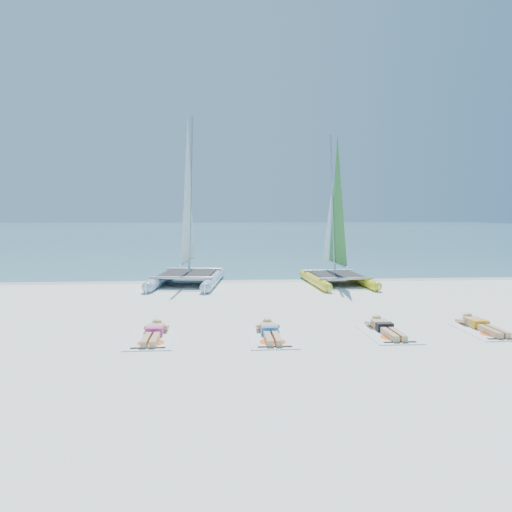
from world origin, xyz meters
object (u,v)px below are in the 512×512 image
Objects in this scene: towel_a at (153,339)px; sunbather_a at (154,332)px; catamaran_blue at (188,231)px; sunbather_b at (270,331)px; sunbather_d at (481,324)px; towel_c at (388,334)px; towel_b at (271,338)px; catamaran_yellow at (334,234)px; towel_d at (485,331)px; sunbather_c at (385,327)px.

sunbather_a is at bearing 90.00° from towel_a.
catamaran_blue reaches higher than sunbather_b.
sunbather_a is 1.00× the size of sunbather_d.
towel_c is at bearing 0.61° from towel_a.
towel_a is (-0.27, -8.45, -2.01)m from catamaran_blue.
towel_b is 2.67m from towel_c.
catamaran_yellow is 3.46× the size of sunbather_b.
towel_a is 1.07× the size of sunbather_d.
catamaran_yellow is 3.23× the size of towel_d.
towel_b is (-3.36, -8.47, -1.87)m from catamaran_yellow.
catamaran_yellow is 10.24m from sunbather_a.
sunbather_c reaches higher than towel_b.
sunbather_a and sunbather_b have the same top height.
sunbather_a reaches higher than towel_a.
towel_b and towel_c have the same top height.
sunbather_c reaches higher than towel_d.
towel_b is 1.00× the size of towel_d.
sunbather_c is (0.00, 0.19, 0.11)m from towel_c.
sunbather_a is at bearing 179.74° from towel_d.
sunbather_d is at bearing 2.53° from sunbather_c.
towel_a is 0.22m from sunbather_a.
sunbather_d is at bearing 3.03° from sunbather_b.
catamaran_blue reaches higher than catamaran_yellow.
catamaran_yellow is at bearing 101.44° from sunbather_d.
towel_a is at bearing -177.34° from sunbather_d.
towel_b is 2.69m from sunbather_c.
towel_b is at bearing -68.29° from catamaran_blue.
sunbather_c is (-0.70, -8.11, -1.76)m from catamaran_yellow.
towel_a and towel_b have the same top height.
sunbather_b is at bearing -179.18° from towel_d.
sunbather_b reaches higher than towel_a.
towel_d is at bearing -2.21° from sunbather_c.
sunbather_b is 2.67m from sunbather_c.
sunbather_a is (0.00, 0.19, 0.11)m from towel_a.
towel_c is at bearing -52.72° from catamaran_blue.
catamaran_yellow reaches higher than towel_a.
sunbather_c is at bearing -177.47° from sunbather_d.
towel_c is at bearing -90.00° from sunbather_c.
catamaran_blue reaches higher than sunbather_a.
towel_c is at bearing -1.50° from sunbather_a.
sunbather_c is at bearing 2.72° from towel_a.
sunbather_c reaches higher than towel_a.
sunbather_d reaches higher than towel_a.
sunbather_d is at bearing -41.31° from catamaran_blue.
sunbather_b is at bearing -176.97° from sunbather_d.
sunbather_a is at bearing -178.80° from sunbather_d.
towel_b is at bearing -2.38° from towel_a.
towel_d is at bearing 2.53° from towel_c.
catamaran_blue is at bearing 105.23° from sunbather_b.
towel_b is at bearing -114.29° from catamaran_yellow.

